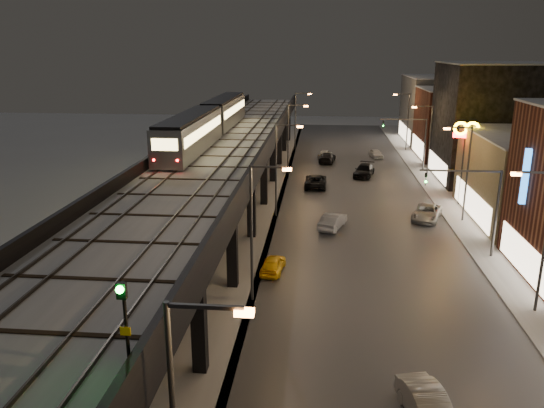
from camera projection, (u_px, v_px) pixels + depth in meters
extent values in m
cube|color=#46474D|center=(358.00, 206.00, 54.78)|extent=(17.00, 120.00, 0.06)
cube|color=#9FA1A8|center=(457.00, 209.00, 53.87)|extent=(4.00, 120.00, 0.14)
cube|color=#9FA1A8|center=(229.00, 203.00, 55.98)|extent=(11.00, 120.00, 0.06)
cube|color=black|center=(223.00, 155.00, 51.48)|extent=(9.00, 100.00, 1.00)
cube|color=black|center=(5.00, 407.00, 16.34)|extent=(8.00, 0.60, 0.50)
cube|color=black|center=(56.00, 317.00, 26.92)|extent=(0.70, 0.70, 5.30)
cube|color=black|center=(199.00, 324.00, 26.26)|extent=(0.70, 0.70, 5.30)
cube|color=black|center=(123.00, 275.00, 25.88)|extent=(8.00, 0.60, 0.50)
cube|color=black|center=(126.00, 247.00, 36.47)|extent=(0.70, 0.70, 5.30)
cube|color=black|center=(232.00, 250.00, 35.81)|extent=(0.70, 0.70, 5.30)
cube|color=black|center=(177.00, 213.00, 35.43)|extent=(8.00, 0.60, 0.50)
cube|color=black|center=(167.00, 205.00, 46.02)|extent=(0.70, 0.70, 5.30)
cube|color=black|center=(251.00, 208.00, 45.36)|extent=(0.70, 0.70, 5.30)
cube|color=black|center=(208.00, 178.00, 44.98)|extent=(8.00, 0.60, 0.50)
cube|color=black|center=(194.00, 178.00, 55.57)|extent=(0.70, 0.70, 5.30)
cube|color=black|center=(264.00, 180.00, 54.91)|extent=(0.70, 0.70, 5.30)
cube|color=black|center=(228.00, 155.00, 54.53)|extent=(8.00, 0.60, 0.50)
cube|color=black|center=(213.00, 159.00, 65.11)|extent=(0.70, 0.70, 5.30)
cube|color=black|center=(273.00, 160.00, 64.46)|extent=(0.70, 0.70, 5.30)
cube|color=black|center=(242.00, 139.00, 64.08)|extent=(8.00, 0.60, 0.50)
cube|color=black|center=(227.00, 145.00, 74.66)|extent=(0.70, 0.70, 5.30)
cube|color=black|center=(279.00, 146.00, 74.00)|extent=(0.70, 0.70, 5.30)
cube|color=black|center=(253.00, 127.00, 73.62)|extent=(8.00, 0.60, 0.50)
cube|color=black|center=(238.00, 134.00, 84.21)|extent=(0.70, 0.70, 5.30)
cube|color=black|center=(284.00, 134.00, 83.55)|extent=(0.70, 0.70, 5.30)
cube|color=black|center=(261.00, 118.00, 83.17)|extent=(8.00, 0.60, 0.50)
cube|color=black|center=(247.00, 125.00, 93.76)|extent=(0.70, 0.70, 5.30)
cube|color=black|center=(288.00, 126.00, 93.10)|extent=(0.70, 0.70, 5.30)
cube|color=black|center=(267.00, 111.00, 92.72)|extent=(8.00, 0.60, 0.50)
cube|color=#B2B7C1|center=(223.00, 149.00, 51.31)|extent=(8.40, 100.00, 0.16)
cube|color=#332D28|center=(190.00, 147.00, 51.56)|extent=(0.08, 98.00, 0.16)
cube|color=#332D28|center=(204.00, 147.00, 51.43)|extent=(0.08, 98.00, 0.16)
cube|color=#332D28|center=(236.00, 147.00, 51.16)|extent=(0.08, 98.00, 0.16)
cube|color=#332D28|center=(250.00, 148.00, 51.03)|extent=(0.08, 98.00, 0.16)
cube|color=black|center=(95.00, 275.00, 22.64)|extent=(7.80, 0.24, 0.06)
cube|color=black|center=(187.00, 183.00, 37.92)|extent=(7.80, 0.24, 0.06)
cube|color=black|center=(226.00, 144.00, 53.19)|extent=(7.80, 0.24, 0.06)
cube|color=black|center=(248.00, 123.00, 68.47)|extent=(7.80, 0.24, 0.06)
cube|color=black|center=(262.00, 109.00, 83.75)|extent=(7.80, 0.24, 0.06)
cube|color=black|center=(267.00, 145.00, 50.79)|extent=(0.30, 100.00, 1.10)
cube|color=black|center=(178.00, 143.00, 51.57)|extent=(0.30, 100.00, 1.10)
cube|color=#FFE5BD|center=(525.00, 258.00, 37.17)|extent=(0.10, 9.60, 2.40)
cube|color=#756A4F|center=(541.00, 180.00, 49.32)|extent=(12.00, 15.00, 8.00)
cube|color=#FFE5BD|center=(471.00, 203.00, 50.54)|extent=(0.10, 12.00, 2.40)
cube|color=black|center=(492.00, 124.00, 63.74)|extent=(12.00, 13.00, 14.00)
cube|color=#FFE5BD|center=(437.00, 167.00, 65.81)|extent=(0.10, 10.40, 2.40)
cube|color=#B2B7C1|center=(500.00, 63.00, 61.73)|extent=(12.20, 13.20, 0.16)
cube|color=brown|center=(462.00, 124.00, 77.68)|extent=(12.00, 12.00, 10.00)
cube|color=#FFE5BD|center=(418.00, 147.00, 79.18)|extent=(0.10, 9.60, 2.40)
cube|color=#B2B7C1|center=(465.00, 89.00, 76.24)|extent=(12.20, 12.20, 0.16)
cube|color=#595959|center=(442.00, 110.00, 90.90)|extent=(12.00, 16.00, 11.00)
cube|color=#FFE5BD|center=(404.00, 132.00, 92.55)|extent=(0.10, 12.80, 2.40)
cube|color=#B2B7C1|center=(445.00, 77.00, 89.32)|extent=(12.20, 16.20, 0.16)
cube|color=#38383A|center=(205.00, 307.00, 14.70)|extent=(2.20, 0.12, 0.12)
cube|color=orange|center=(244.00, 312.00, 14.64)|extent=(0.55, 0.28, 0.18)
cylinder|color=#38383A|center=(252.00, 235.00, 33.23)|extent=(0.18, 0.18, 9.00)
cube|color=#38383A|center=(269.00, 167.00, 31.89)|extent=(2.20, 0.12, 0.12)
cube|color=orange|center=(287.00, 169.00, 31.82)|extent=(0.55, 0.28, 0.18)
cube|color=#38383A|center=(536.00, 172.00, 30.51)|extent=(2.20, 0.12, 0.12)
cube|color=orange|center=(516.00, 174.00, 30.64)|extent=(0.55, 0.28, 0.18)
cylinder|color=#38383A|center=(276.00, 171.00, 50.42)|extent=(0.18, 0.18, 9.00)
cube|color=#38383A|center=(288.00, 125.00, 49.07)|extent=(2.20, 0.12, 0.12)
cube|color=orange|center=(300.00, 127.00, 49.01)|extent=(0.55, 0.28, 0.18)
cylinder|color=#38383A|center=(467.00, 175.00, 48.84)|extent=(0.18, 0.18, 9.00)
cube|color=#38383A|center=(460.00, 127.00, 47.69)|extent=(2.20, 0.12, 0.12)
cube|color=orange|center=(447.00, 129.00, 47.83)|extent=(0.55, 0.28, 0.18)
cylinder|color=#38383A|center=(288.00, 140.00, 67.61)|extent=(0.18, 0.18, 9.00)
cube|color=#38383A|center=(297.00, 105.00, 66.26)|extent=(2.20, 0.12, 0.12)
cube|color=orange|center=(306.00, 106.00, 66.20)|extent=(0.55, 0.28, 0.18)
cylinder|color=#38383A|center=(430.00, 142.00, 66.03)|extent=(0.18, 0.18, 9.00)
cube|color=#38383A|center=(424.00, 106.00, 64.88)|extent=(2.20, 0.12, 0.12)
cube|color=orange|center=(414.00, 107.00, 65.01)|extent=(0.55, 0.28, 0.18)
cylinder|color=#38383A|center=(295.00, 121.00, 84.79)|extent=(0.18, 0.18, 9.00)
cube|color=#38383A|center=(303.00, 93.00, 83.45)|extent=(2.20, 0.12, 0.12)
cube|color=orange|center=(310.00, 94.00, 83.38)|extent=(0.55, 0.28, 0.18)
cylinder|color=#38383A|center=(408.00, 123.00, 83.22)|extent=(0.18, 0.18, 9.00)
cube|color=#38383A|center=(403.00, 94.00, 82.07)|extent=(2.20, 0.12, 0.12)
cube|color=orange|center=(395.00, 95.00, 82.20)|extent=(0.55, 0.28, 0.18)
cylinder|color=#38383A|center=(496.00, 215.00, 40.53)|extent=(0.20, 0.20, 7.00)
cube|color=#38383A|center=(460.00, 171.00, 39.84)|extent=(6.00, 0.12, 0.12)
imported|color=black|center=(426.00, 177.00, 40.20)|extent=(0.20, 0.16, 1.00)
sphere|color=#0CFF26|center=(426.00, 180.00, 40.13)|extent=(0.18, 0.18, 0.18)
cylinder|color=#38383A|center=(425.00, 146.00, 69.18)|extent=(0.20, 0.20, 7.00)
cube|color=#38383A|center=(403.00, 119.00, 68.48)|extent=(6.00, 0.12, 0.12)
imported|color=black|center=(383.00, 123.00, 68.85)|extent=(0.20, 0.16, 1.00)
sphere|color=#0CFF26|center=(383.00, 125.00, 68.77)|extent=(0.18, 0.18, 0.18)
cube|color=gray|center=(190.00, 134.00, 48.73)|extent=(2.73, 16.45, 3.10)
cube|color=black|center=(190.00, 116.00, 48.25)|extent=(2.44, 15.98, 0.23)
cube|color=#FFDD80|center=(176.00, 129.00, 48.73)|extent=(0.05, 15.04, 0.85)
cube|color=#FFDD80|center=(205.00, 130.00, 48.48)|extent=(0.05, 15.04, 0.85)
cube|color=gray|center=(224.00, 112.00, 65.38)|extent=(2.73, 16.45, 3.10)
cube|color=black|center=(224.00, 98.00, 64.91)|extent=(2.44, 15.98, 0.23)
cube|color=#FFDD80|center=(213.00, 108.00, 65.39)|extent=(0.05, 15.04, 0.85)
cube|color=#FFDD80|center=(235.00, 109.00, 65.14)|extent=(0.05, 15.04, 0.85)
cube|color=#FFDD80|center=(165.00, 145.00, 40.73)|extent=(2.07, 0.05, 0.94)
sphere|color=#FF0C0C|center=(154.00, 160.00, 41.14)|extent=(0.19, 0.19, 0.19)
sphere|color=#FF0C0C|center=(177.00, 160.00, 40.97)|extent=(0.19, 0.19, 0.19)
cylinder|color=black|center=(126.00, 324.00, 15.62)|extent=(0.11, 0.11, 2.72)
cube|color=black|center=(122.00, 291.00, 15.19)|extent=(0.29, 0.16, 0.50)
sphere|color=#0CFF26|center=(120.00, 290.00, 15.05)|extent=(0.24, 0.24, 0.24)
cube|color=#FFC700|center=(125.00, 331.00, 15.58)|extent=(0.32, 0.04, 0.27)
imported|color=yellow|center=(273.00, 265.00, 38.54)|extent=(1.84, 3.77, 1.24)
imported|color=#979DAD|center=(333.00, 221.00, 47.89)|extent=(2.80, 4.58, 1.43)
imported|color=black|center=(316.00, 181.00, 62.20)|extent=(2.58, 5.38, 1.48)
imported|color=black|center=(327.00, 158.00, 75.47)|extent=(2.65, 5.09, 1.41)
imported|color=silver|center=(325.00, 154.00, 78.45)|extent=(2.46, 3.98, 1.27)
imported|color=#979797|center=(427.00, 213.00, 50.32)|extent=(3.84, 5.49, 1.39)
imported|color=black|center=(364.00, 171.00, 67.25)|extent=(3.29, 5.59, 1.52)
imported|color=silver|center=(376.00, 154.00, 78.73)|extent=(2.17, 3.92, 1.26)
cylinder|color=#38383A|center=(462.00, 172.00, 54.34)|extent=(0.24, 0.24, 7.05)
cube|color=#FF0C0C|center=(466.00, 136.00, 53.26)|extent=(2.47, 0.25, 0.44)
torus|color=#FFBB00|center=(461.00, 128.00, 53.12)|extent=(1.45, 0.53, 1.43)
torus|color=#FFBB00|center=(472.00, 129.00, 53.01)|extent=(1.45, 0.53, 1.43)
cylinder|color=#38383A|center=(527.00, 236.00, 38.25)|extent=(0.28, 0.28, 5.49)
cube|color=blue|center=(536.00, 177.00, 37.00)|extent=(1.76, 0.35, 3.95)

